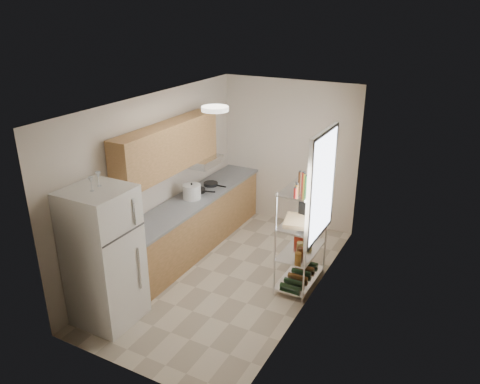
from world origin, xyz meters
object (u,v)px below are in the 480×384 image
(refrigerator, at_px, (104,257))
(rice_cooker, at_px, (192,192))
(cutting_board, at_px, (298,220))
(espresso_machine, at_px, (308,205))
(frying_pan_large, at_px, (197,190))

(refrigerator, height_order, rice_cooker, refrigerator)
(cutting_board, relative_size, espresso_machine, 1.62)
(refrigerator, distance_m, cutting_board, 2.58)
(rice_cooker, xyz_separation_m, frying_pan_large, (-0.08, 0.27, -0.09))
(frying_pan_large, distance_m, espresso_machine, 2.01)
(refrigerator, xyz_separation_m, espresso_machine, (1.85, 2.10, 0.26))
(frying_pan_large, distance_m, cutting_board, 2.01)
(refrigerator, distance_m, frying_pan_large, 2.31)
(espresso_machine, bearing_deg, rice_cooker, -169.79)
(refrigerator, distance_m, rice_cooker, 2.04)
(refrigerator, xyz_separation_m, cutting_board, (1.82, 1.82, 0.13))
(refrigerator, height_order, cutting_board, refrigerator)
(refrigerator, distance_m, espresso_machine, 2.81)
(refrigerator, relative_size, rice_cooker, 6.25)
(refrigerator, height_order, frying_pan_large, refrigerator)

